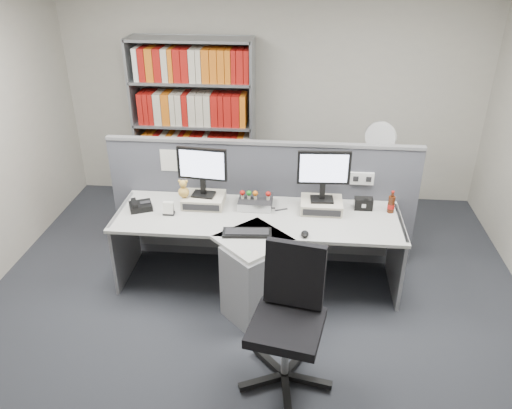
# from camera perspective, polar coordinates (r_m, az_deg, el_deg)

# --- Properties ---
(ground) EXTENTS (5.50, 5.50, 0.00)m
(ground) POSITION_cam_1_polar(r_m,az_deg,el_deg) (4.36, -0.83, -14.83)
(ground) COLOR #2C2E34
(ground) RESTS_ON ground
(room_shell) EXTENTS (5.04, 5.54, 2.72)m
(room_shell) POSITION_cam_1_polar(r_m,az_deg,el_deg) (3.41, -1.04, 7.93)
(room_shell) COLOR #AEA99B
(room_shell) RESTS_ON ground
(partition) EXTENTS (3.00, 0.08, 1.27)m
(partition) POSITION_cam_1_polar(r_m,az_deg,el_deg) (5.01, 0.70, 0.41)
(partition) COLOR #4E4F59
(partition) RESTS_ON ground
(desk) EXTENTS (2.60, 1.20, 0.72)m
(desk) POSITION_cam_1_polar(r_m,az_deg,el_deg) (4.55, -0.07, -5.51)
(desk) COLOR #B3B3AD
(desk) RESTS_ON ground
(monitor_riser_left) EXTENTS (0.38, 0.31, 0.10)m
(monitor_riser_left) POSITION_cam_1_polar(r_m,az_deg,el_deg) (4.79, -5.89, 0.49)
(monitor_riser_left) COLOR beige
(monitor_riser_left) RESTS_ON desk
(monitor_riser_right) EXTENTS (0.38, 0.31, 0.10)m
(monitor_riser_right) POSITION_cam_1_polar(r_m,az_deg,el_deg) (4.71, 7.37, -0.09)
(monitor_riser_right) COLOR beige
(monitor_riser_right) RESTS_ON desk
(monitor_left) EXTENTS (0.46, 0.17, 0.47)m
(monitor_left) POSITION_cam_1_polar(r_m,az_deg,el_deg) (4.65, -6.08, 4.14)
(monitor_left) COLOR black
(monitor_left) RESTS_ON monitor_riser_left
(monitor_right) EXTENTS (0.47, 0.16, 0.48)m
(monitor_right) POSITION_cam_1_polar(r_m,az_deg,el_deg) (4.56, 7.62, 3.67)
(monitor_right) COLOR black
(monitor_right) RESTS_ON monitor_riser_right
(desktop_pc) EXTENTS (0.31, 0.28, 0.08)m
(desktop_pc) POSITION_cam_1_polar(r_m,az_deg,el_deg) (4.74, -0.06, 0.26)
(desktop_pc) COLOR black
(desktop_pc) RESTS_ON desk
(figurines) EXTENTS (0.29, 0.05, 0.09)m
(figurines) POSITION_cam_1_polar(r_m,az_deg,el_deg) (4.69, -0.26, 1.18)
(figurines) COLOR beige
(figurines) RESTS_ON desktop_pc
(keyboard) EXTENTS (0.43, 0.19, 0.03)m
(keyboard) POSITION_cam_1_polar(r_m,az_deg,el_deg) (4.31, -1.01, -3.18)
(keyboard) COLOR black
(keyboard) RESTS_ON desk
(mouse) EXTENTS (0.07, 0.11, 0.04)m
(mouse) POSITION_cam_1_polar(r_m,az_deg,el_deg) (4.30, 5.52, -3.32)
(mouse) COLOR black
(mouse) RESTS_ON desk
(desk_phone) EXTENTS (0.26, 0.25, 0.09)m
(desk_phone) POSITION_cam_1_polar(r_m,az_deg,el_deg) (4.82, -12.91, -0.15)
(desk_phone) COLOR black
(desk_phone) RESTS_ON desk
(desk_calendar) EXTENTS (0.10, 0.08, 0.12)m
(desk_calendar) POSITION_cam_1_polar(r_m,az_deg,el_deg) (4.66, -9.81, -0.52)
(desk_calendar) COLOR black
(desk_calendar) RESTS_ON desk
(plush_toy) EXTENTS (0.10, 0.10, 0.18)m
(plush_toy) POSITION_cam_1_polar(r_m,az_deg,el_deg) (4.72, -8.15, 1.64)
(plush_toy) COLOR gold
(plush_toy) RESTS_ON monitor_riser_left
(speaker) EXTENTS (0.17, 0.09, 0.11)m
(speaker) POSITION_cam_1_polar(r_m,az_deg,el_deg) (4.79, 11.99, 0.10)
(speaker) COLOR black
(speaker) RESTS_ON desk
(cola_bottle) EXTENTS (0.07, 0.07, 0.21)m
(cola_bottle) POSITION_cam_1_polar(r_m,az_deg,el_deg) (4.78, 14.97, 0.02)
(cola_bottle) COLOR #3F190A
(cola_bottle) RESTS_ON desk
(shelving_unit) EXTENTS (1.41, 0.40, 2.00)m
(shelving_unit) POSITION_cam_1_polar(r_m,az_deg,el_deg) (6.10, -6.92, 8.65)
(shelving_unit) COLOR gray
(shelving_unit) RESTS_ON ground
(filing_cabinet) EXTENTS (0.45, 0.61, 0.70)m
(filing_cabinet) POSITION_cam_1_polar(r_m,az_deg,el_deg) (5.86, 13.03, 0.63)
(filing_cabinet) COLOR gray
(filing_cabinet) RESTS_ON ground
(desk_fan) EXTENTS (0.32, 0.21, 0.56)m
(desk_fan) POSITION_cam_1_polar(r_m,az_deg,el_deg) (5.59, 13.78, 7.01)
(desk_fan) COLOR white
(desk_fan) RESTS_ON filing_cabinet
(office_chair) EXTENTS (0.69, 0.69, 1.05)m
(office_chair) POSITION_cam_1_polar(r_m,az_deg,el_deg) (3.72, 3.74, -12.24)
(office_chair) COLOR silver
(office_chair) RESTS_ON ground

